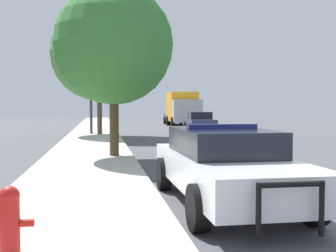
{
  "coord_description": "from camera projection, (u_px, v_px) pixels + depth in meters",
  "views": [
    {
      "loc": [
        -4.71,
        -5.76,
        1.81
      ],
      "look_at": [
        -1.76,
        12.48,
        0.92
      ],
      "focal_mm": 45.0,
      "sensor_mm": 36.0,
      "label": 1
    }
  ],
  "objects": [
    {
      "name": "traffic_light",
      "position": [
        116.0,
        72.0,
        25.54
      ],
      "size": [
        3.84,
        0.35,
        5.29
      ],
      "color": "#424247",
      "rests_on": "sidewalk_left"
    },
    {
      "name": "car_background_distant",
      "position": [
        175.0,
        116.0,
        40.75
      ],
      "size": [
        1.9,
        4.34,
        1.51
      ],
      "rotation": [
        0.0,
        0.0,
        -0.01
      ],
      "color": "navy",
      "rests_on": "ground_plane"
    },
    {
      "name": "fire_hydrant",
      "position": [
        10.0,
        221.0,
        4.52
      ],
      "size": [
        0.51,
        0.22,
        0.82
      ],
      "color": "red",
      "rests_on": "sidewalk_left"
    },
    {
      "name": "sidewalk_left",
      "position": [
        72.0,
        234.0,
        5.7
      ],
      "size": [
        3.0,
        110.0,
        0.13
      ],
      "color": "#BCB7AD",
      "rests_on": "ground_plane"
    },
    {
      "name": "tree_sidewalk_mid",
      "position": [
        99.0,
        53.0,
        24.58
      ],
      "size": [
        5.65,
        5.65,
        7.61
      ],
      "color": "brown",
      "rests_on": "sidewalk_left"
    },
    {
      "name": "box_truck",
      "position": [
        183.0,
        108.0,
        37.3
      ],
      "size": [
        2.87,
        6.66,
        3.02
      ],
      "rotation": [
        0.0,
        0.0,
        3.08
      ],
      "color": "#B7B7BC",
      "rests_on": "ground_plane"
    },
    {
      "name": "police_car",
      "position": [
        225.0,
        164.0,
        7.72
      ],
      "size": [
        2.07,
        5.1,
        1.46
      ],
      "rotation": [
        0.0,
        0.0,
        3.15
      ],
      "color": "white",
      "rests_on": "ground_plane"
    },
    {
      "name": "tree_sidewalk_near",
      "position": [
        114.0,
        45.0,
        14.03
      ],
      "size": [
        3.99,
        3.99,
        5.7
      ],
      "color": "#4C3823",
      "rests_on": "sidewalk_left"
    },
    {
      "name": "car_background_oncoming",
      "position": [
        200.0,
        121.0,
        28.9
      ],
      "size": [
        2.17,
        4.52,
        1.39
      ],
      "rotation": [
        0.0,
        0.0,
        3.06
      ],
      "color": "#333856",
      "rests_on": "ground_plane"
    }
  ]
}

